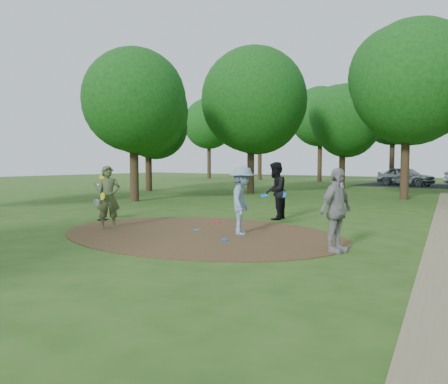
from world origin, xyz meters
The scene contains 13 objects.
ground centered at (0.00, 0.00, 0.00)m, with size 100.00×100.00×0.00m, color #2D5119.
dirt_clearing centered at (0.00, 0.00, 0.01)m, with size 8.40×8.40×0.02m, color #47301C.
parking_lot centered at (2.00, 30.00, 0.00)m, with size 14.00×8.00×0.01m, color black.
player_observer_with_disc centered at (-2.77, -0.87, 0.95)m, with size 0.76×0.82×1.89m.
player_throwing_with_disc centered at (1.07, 0.55, 0.95)m, with size 1.37×1.41×1.90m.
player_walking_with_disc centered at (0.29, 3.86, 1.00)m, with size 0.93×1.10×2.00m.
player_waiting_with_disc centered at (4.04, -0.21, 0.94)m, with size 0.66×1.17×1.88m.
disc_ground_cyan centered at (-0.38, 0.36, 0.03)m, with size 0.22×0.22×0.02m, color #1672B6.
disc_ground_blue centered at (1.23, -0.50, 0.03)m, with size 0.22×0.22×0.02m, color blue.
disc_ground_red centered at (-0.80, 1.96, 0.03)m, with size 0.22×0.22×0.02m, color red.
car_left centered at (-1.19, 29.46, 0.78)m, with size 1.85×4.60×1.57m, color #999DA0.
disc_golf_basket centered at (-4.50, 0.30, 0.87)m, with size 0.63×0.63×1.54m.
tree_ring centered at (2.19, 8.43, 5.30)m, with size 37.34×45.72×9.08m.
Camera 1 is at (7.56, -9.47, 2.01)m, focal length 35.00 mm.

